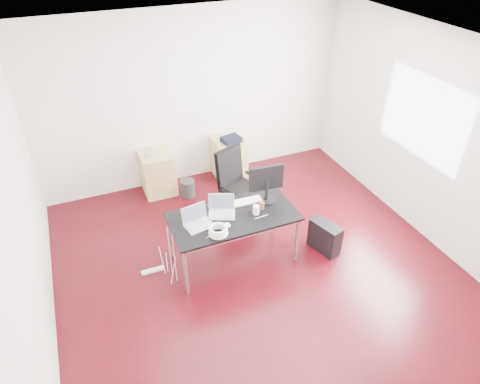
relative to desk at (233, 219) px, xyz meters
name	(u,v)px	position (x,y,z in m)	size (l,w,h in m)	color
room_shell	(261,176)	(0.25, -0.26, 0.73)	(5.00, 5.00, 5.00)	#32050B
desk	(233,219)	(0.00, 0.00, 0.00)	(1.60, 0.80, 0.73)	black
office_chair	(236,181)	(0.41, 0.90, -0.07)	(0.63, 0.64, 1.08)	black
filing_cabinet_left	(158,173)	(-0.53, 1.97, -0.33)	(0.50, 0.50, 0.70)	tan
filing_cabinet_right	(229,158)	(0.71, 1.97, -0.33)	(0.50, 0.50, 0.70)	tan
pc_tower	(325,237)	(1.21, -0.31, -0.46)	(0.20, 0.45, 0.44)	black
wastebasket	(188,188)	(-0.13, 1.67, -0.54)	(0.24, 0.24, 0.28)	black
power_strip	(153,270)	(-1.07, 0.18, -0.66)	(0.30, 0.06, 0.04)	white
laptop_left	(197,221)	(-0.47, 0.00, 0.11)	(0.37, 0.31, 0.23)	silver
laptop_right	(222,210)	(-0.11, 0.10, 0.11)	(0.40, 0.36, 0.23)	silver
monitor	(266,182)	(0.52, 0.16, 0.34)	(0.45, 0.26, 0.51)	black
keyboard	(245,202)	(0.25, 0.20, 0.06)	(0.44, 0.14, 0.02)	white
cup_white	(256,210)	(0.28, -0.07, 0.11)	(0.08, 0.08, 0.12)	white
cup_brown	(261,205)	(0.39, 0.00, 0.10)	(0.08, 0.08, 0.10)	brown
cable_coil	(218,231)	(-0.30, -0.27, 0.11)	(0.24, 0.24, 0.11)	white
power_adapter	(227,225)	(-0.15, -0.17, 0.07)	(0.07, 0.07, 0.03)	white
speaker	(150,151)	(-0.62, 1.93, 0.11)	(0.09, 0.08, 0.18)	#9E9E9E
navy_garment	(231,140)	(0.72, 1.89, 0.07)	(0.30, 0.24, 0.09)	black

